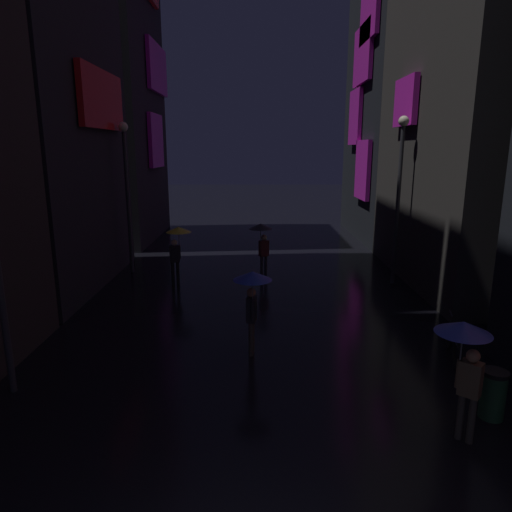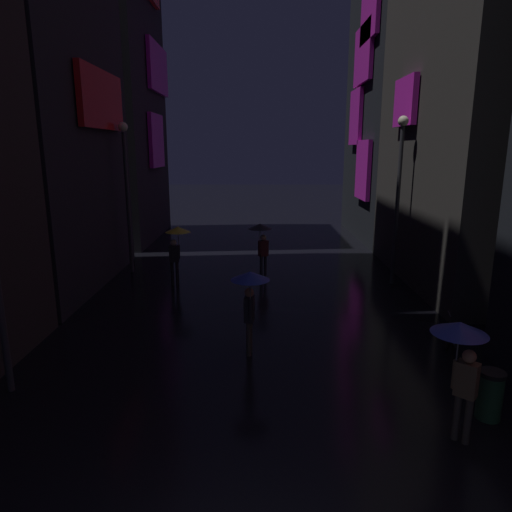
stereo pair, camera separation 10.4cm
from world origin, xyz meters
name	(u,v)px [view 1 (the left image)]	position (x,y,z in m)	size (l,w,h in m)	color
building_left_far	(107,33)	(-7.48, 21.74, 10.48)	(4.25, 7.48, 20.95)	#232328
building_right_far	(397,97)	(7.47, 22.19, 7.49)	(4.25, 8.40, 14.96)	black
pedestrian_foreground_left_black	(261,235)	(0.18, 13.67, 1.67)	(0.90, 0.90, 2.12)	#2D2D38
pedestrian_foreground_right_blue	(464,348)	(3.38, 3.76, 1.67)	(0.90, 0.90, 2.12)	#38332D
pedestrian_far_right_blue	(251,290)	(-0.12, 6.93, 1.67)	(0.90, 0.90, 2.12)	#38332D
pedestrian_midstreet_centre_yellow	(176,239)	(-2.85, 12.90, 1.67)	(0.90, 0.90, 2.12)	black
bicycle_parked_at_storefront	(452,343)	(4.60, 6.81, 0.39)	(0.49, 1.78, 0.96)	black
streetlamp_right_far	(398,183)	(5.00, 13.03, 3.67)	(0.36, 0.36, 5.93)	#2D2D33
streetlamp_left_far	(125,181)	(-5.00, 14.55, 3.61)	(0.36, 0.36, 5.81)	#2D2D33
trash_bin	(492,394)	(4.30, 4.40, 0.47)	(0.46, 0.46, 0.93)	#265933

